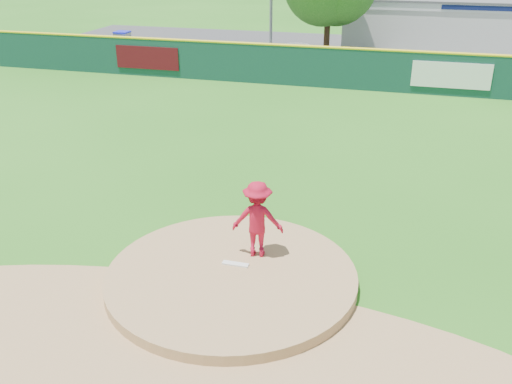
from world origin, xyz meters
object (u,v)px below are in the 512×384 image
(pool_building_grp, at_px, (461,22))
(playground_slide, at_px, (122,42))
(pitcher, at_px, (257,219))
(van, at_px, (305,58))

(pool_building_grp, height_order, playground_slide, pool_building_grp)
(pool_building_grp, bearing_deg, pitcher, -100.31)
(playground_slide, bearing_deg, van, -10.89)
(pool_building_grp, bearing_deg, playground_slide, -158.52)
(pitcher, xyz_separation_m, van, (-2.93, 20.41, -0.37))
(playground_slide, bearing_deg, pitcher, -55.96)
(van, relative_size, pool_building_grp, 0.36)
(pitcher, distance_m, pool_building_grp, 31.61)
(pitcher, bearing_deg, pool_building_grp, -108.79)
(pitcher, height_order, playground_slide, pitcher)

